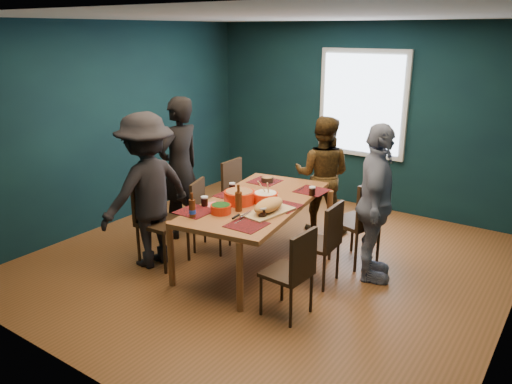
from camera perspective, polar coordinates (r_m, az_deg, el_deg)
room at (r=5.64m, az=3.08°, el=5.70°), size 5.01×5.01×2.71m
dining_table at (r=5.56m, az=0.10°, el=-1.70°), size 1.31×2.15×0.77m
chair_left_far at (r=6.68m, az=-2.08°, el=0.30°), size 0.43×0.43×0.93m
chair_left_mid at (r=6.05m, az=-5.83°, el=-2.07°), size 0.49×0.49×0.86m
chair_left_near at (r=5.78m, az=-11.41°, el=-2.33°), size 0.48×0.48×1.02m
chair_right_far at (r=5.72m, az=12.07°, el=-2.73°), size 0.57×0.57×1.00m
chair_right_mid at (r=5.24m, az=7.83°, el=-5.18°), size 0.42×0.42×0.90m
chair_right_near at (r=4.62m, az=4.40°, el=-8.58°), size 0.42×0.42×0.88m
person_far_left at (r=6.40m, az=-8.71°, el=2.71°), size 0.46×0.68×1.81m
person_back at (r=6.55m, az=7.58°, el=1.93°), size 0.89×0.77×1.55m
person_right at (r=5.34m, az=13.49°, el=-1.33°), size 0.75×1.08×1.69m
person_near_left at (r=5.66m, az=-12.33°, el=0.12°), size 0.82×1.22×1.75m
bowl_salad at (r=5.44m, az=-1.91°, el=-0.53°), size 0.34×0.34×0.14m
bowl_dumpling at (r=5.46m, az=1.08°, el=-0.57°), size 0.27×0.27×0.26m
bowl_herbs at (r=5.16m, az=-4.04°, el=-1.89°), size 0.22×0.22×0.09m
cutting_board at (r=5.14m, az=1.42°, el=-1.70°), size 0.37×0.71×0.15m
small_bowl at (r=6.20m, az=1.31°, el=1.45°), size 0.16×0.16×0.07m
beer_bottle_a at (r=5.05m, az=-7.29°, el=-1.90°), size 0.07×0.07×0.26m
beer_bottle_b at (r=5.19m, az=-2.00°, el=-1.02°), size 0.07×0.07×0.29m
cola_glass_a at (r=5.38m, az=-5.90°, el=-1.01°), size 0.08×0.08×0.11m
cola_glass_b at (r=5.00m, az=0.73°, el=-2.31°), size 0.08×0.08×0.12m
cola_glass_c at (r=5.73m, az=6.44°, el=0.15°), size 0.08×0.08×0.11m
cola_glass_d at (r=5.85m, az=-2.73°, el=0.61°), size 0.07×0.07×0.10m
napkin_a at (r=5.43m, az=3.50°, el=-1.40°), size 0.14×0.14×0.00m
napkin_b at (r=5.43m, az=-5.08°, el=-1.41°), size 0.20×0.20×0.00m
napkin_c at (r=4.83m, az=-1.23°, el=-3.89°), size 0.15×0.15×0.00m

